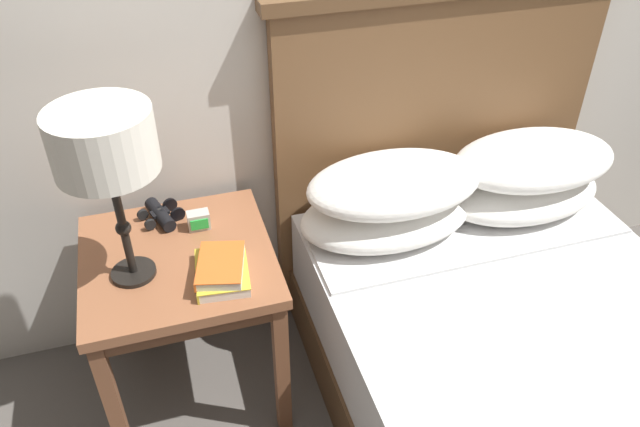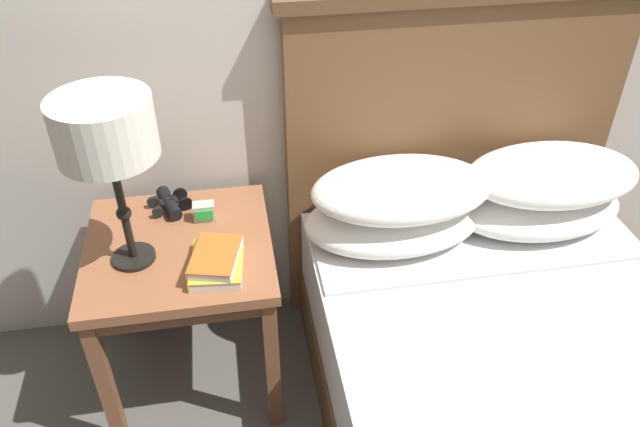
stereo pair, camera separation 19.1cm
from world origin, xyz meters
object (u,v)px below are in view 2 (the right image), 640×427
object	(u,v)px
table_lamp	(105,133)
binoculars_pair	(170,203)
nightstand	(181,264)
alarm_clock	(204,212)
book_stacked_on_top	(215,257)
book_on_nightstand	(216,264)
bed	(519,380)

from	to	relation	value
table_lamp	binoculars_pair	world-z (taller)	table_lamp
nightstand	alarm_clock	xyz separation A→B (m)	(0.09, 0.12, 0.11)
binoculars_pair	alarm_clock	distance (m)	0.14
nightstand	book_stacked_on_top	xyz separation A→B (m)	(0.11, -0.14, 0.13)
book_on_nightstand	alarm_clock	size ratio (longest dim) A/B	3.17
bed	alarm_clock	distance (m)	1.12
table_lamp	book_on_nightstand	size ratio (longest dim) A/B	2.40
nightstand	book_stacked_on_top	world-z (taller)	book_stacked_on_top
nightstand	book_on_nightstand	bearing A→B (deg)	-49.71
nightstand	binoculars_pair	distance (m)	0.22
bed	book_on_nightstand	distance (m)	0.98
binoculars_pair	nightstand	bearing A→B (deg)	-82.16
table_lamp	book_on_nightstand	world-z (taller)	table_lamp
bed	alarm_clock	bearing A→B (deg)	146.91
binoculars_pair	alarm_clock	size ratio (longest dim) A/B	2.36
bed	nightstand	bearing A→B (deg)	154.59
table_lamp	book_on_nightstand	bearing A→B (deg)	-19.55
book_on_nightstand	alarm_clock	distance (m)	0.26
book_stacked_on_top	alarm_clock	size ratio (longest dim) A/B	3.07
table_lamp	book_on_nightstand	xyz separation A→B (m)	(0.25, -0.09, -0.42)
book_on_nightstand	binoculars_pair	distance (m)	0.36
book_stacked_on_top	book_on_nightstand	bearing A→B (deg)	55.72
nightstand	alarm_clock	size ratio (longest dim) A/B	8.73
binoculars_pair	alarm_clock	world-z (taller)	alarm_clock
bed	alarm_clock	size ratio (longest dim) A/B	26.00
table_lamp	alarm_clock	xyz separation A→B (m)	(0.22, 0.17, -0.40)
book_stacked_on_top	table_lamp	bearing A→B (deg)	159.64
alarm_clock	binoculars_pair	bearing A→B (deg)	144.93
table_lamp	bed	bearing A→B (deg)	-20.56
book_on_nightstand	alarm_clock	xyz separation A→B (m)	(-0.03, 0.25, 0.01)
nightstand	book_on_nightstand	xyz separation A→B (m)	(0.12, -0.14, 0.10)
book_stacked_on_top	binoculars_pair	world-z (taller)	book_stacked_on_top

